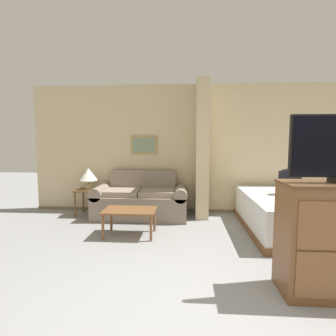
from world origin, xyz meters
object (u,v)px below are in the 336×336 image
object	(u,v)px
bed	(294,213)
backpack	(290,181)
table_lamp	(88,175)
coffee_table	(130,212)
couch	(141,200)

from	to	relation	value
bed	backpack	world-z (taller)	backpack
table_lamp	backpack	world-z (taller)	backpack
coffee_table	bed	distance (m)	2.66
coffee_table	backpack	world-z (taller)	backpack
coffee_table	bed	bearing A→B (deg)	8.63
coffee_table	backpack	size ratio (longest dim) A/B	1.85
backpack	coffee_table	bearing A→B (deg)	-168.99
couch	coffee_table	bearing A→B (deg)	-89.96
couch	coffee_table	distance (m)	1.03
couch	table_lamp	world-z (taller)	table_lamp
couch	bed	world-z (taller)	couch
table_lamp	coffee_table	bearing A→B (deg)	-46.05
couch	backpack	bearing A→B (deg)	-11.64
couch	table_lamp	size ratio (longest dim) A/B	4.28
coffee_table	table_lamp	size ratio (longest dim) A/B	1.91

